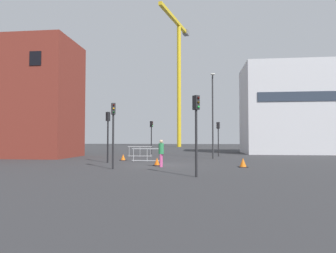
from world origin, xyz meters
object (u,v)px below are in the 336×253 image
object	(u,v)px
traffic_light_far	(151,132)
traffic_cone_by_barrier	(157,162)
traffic_light_median	(108,129)
traffic_light_island	(218,133)
traffic_light_crosswalk	(196,122)
pedestrian_walking	(161,151)
traffic_cone_striped	(123,157)
construction_crane	(178,66)
traffic_light_verge	(113,125)
traffic_cone_orange	(243,163)
streetlamp_tall	(213,110)

from	to	relation	value
traffic_light_far	traffic_cone_by_barrier	xyz separation A→B (m)	(2.74, -14.17, -2.40)
traffic_light_median	traffic_light_island	xyz separation A→B (m)	(9.01, 9.08, -0.20)
traffic_light_island	traffic_light_far	world-z (taller)	traffic_light_far
traffic_light_crosswalk	pedestrian_walking	size ratio (longest dim) A/B	2.23
traffic_cone_striped	construction_crane	bearing A→B (deg)	87.30
traffic_cone_by_barrier	traffic_light_verge	bearing A→B (deg)	-130.06
pedestrian_walking	traffic_cone_striped	distance (m)	6.74
traffic_light_island	traffic_cone_striped	xyz separation A→B (m)	(-8.45, -6.60, -2.19)
traffic_cone_orange	traffic_light_crosswalk	bearing A→B (deg)	-119.73
traffic_cone_striped	pedestrian_walking	bearing A→B (deg)	-53.58
construction_crane	pedestrian_walking	xyz separation A→B (m)	(2.08, -45.50, -17.12)
traffic_cone_striped	traffic_light_island	bearing A→B (deg)	38.01
construction_crane	traffic_cone_orange	distance (m)	49.09
traffic_light_median	pedestrian_walking	distance (m)	5.62
construction_crane	traffic_light_far	xyz separation A→B (m)	(-1.09, -30.25, -15.51)
traffic_cone_by_barrier	traffic_cone_striped	bearing A→B (deg)	129.43
traffic_cone_by_barrier	traffic_cone_orange	bearing A→B (deg)	-6.92
traffic_light_far	traffic_cone_by_barrier	size ratio (longest dim) A/B	7.45
traffic_light_verge	traffic_light_far	distance (m)	16.91
traffic_light_far	traffic_cone_striped	world-z (taller)	traffic_light_far
streetlamp_tall	traffic_cone_orange	size ratio (longest dim) A/B	12.57
construction_crane	traffic_cone_orange	bearing A→B (deg)	-80.70
traffic_light_island	construction_crane	bearing A→B (deg)	101.07
traffic_light_median	traffic_light_crosswalk	world-z (taller)	traffic_light_crosswalk
traffic_light_crosswalk	traffic_cone_orange	xyz separation A→B (m)	(2.95, 5.17, -2.38)
traffic_light_verge	traffic_cone_orange	xyz separation A→B (m)	(8.04, 2.04, -2.42)
pedestrian_walking	traffic_light_median	bearing A→B (deg)	147.38
traffic_light_median	traffic_light_far	distance (m)	12.42
pedestrian_walking	traffic_light_crosswalk	bearing A→B (deg)	-63.85
traffic_light_island	traffic_light_verge	distance (m)	15.43
traffic_light_verge	traffic_cone_by_barrier	world-z (taller)	traffic_light_verge
traffic_light_island	traffic_cone_orange	distance (m)	11.83
traffic_light_island	pedestrian_walking	xyz separation A→B (m)	(-4.47, -11.99, -1.40)
traffic_light_median	traffic_cone_orange	xyz separation A→B (m)	(9.84, -2.52, -2.35)
traffic_light_far	pedestrian_walking	size ratio (longest dim) A/B	2.21
pedestrian_walking	traffic_light_verge	bearing A→B (deg)	-148.78
traffic_light_median	traffic_light_far	bearing A→B (deg)	83.66
traffic_light_island	traffic_cone_striped	size ratio (longest dim) A/B	6.70
traffic_light_median	traffic_light_island	size ratio (longest dim) A/B	1.09
traffic_light_verge	traffic_cone_orange	bearing A→B (deg)	14.26
construction_crane	traffic_light_far	distance (m)	34.01
traffic_light_verge	construction_crane	bearing A→B (deg)	89.21
traffic_light_median	traffic_light_crosswalk	size ratio (longest dim) A/B	0.99
traffic_light_far	traffic_cone_by_barrier	world-z (taller)	traffic_light_far
traffic_light_verge	traffic_cone_striped	xyz separation A→B (m)	(-1.24, 7.05, -2.46)
traffic_light_far	streetlamp_tall	bearing A→B (deg)	-46.12
traffic_light_verge	streetlamp_tall	bearing A→B (deg)	56.37
traffic_light_crosswalk	traffic_cone_by_barrier	bearing A→B (deg)	115.38
streetlamp_tall	traffic_light_far	size ratio (longest dim) A/B	1.94
pedestrian_walking	traffic_cone_by_barrier	size ratio (longest dim) A/B	3.37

